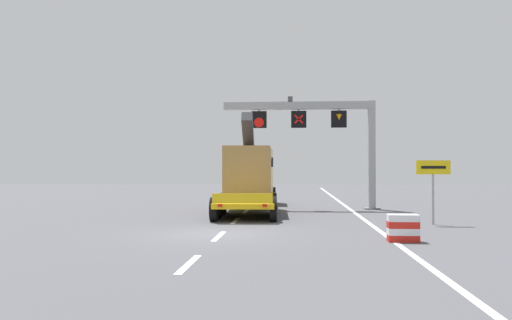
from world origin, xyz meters
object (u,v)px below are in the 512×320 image
overhead_lane_gantry (321,124)px  exit_sign_yellow (433,176)px  crash_barrier_striped (403,228)px  heavy_haul_truck_yellow (251,175)px

overhead_lane_gantry → exit_sign_yellow: bearing=-62.0°
overhead_lane_gantry → exit_sign_yellow: size_ratio=3.34×
overhead_lane_gantry → crash_barrier_striped: size_ratio=9.22×
overhead_lane_gantry → heavy_haul_truck_yellow: overhead_lane_gantry is taller
heavy_haul_truck_yellow → crash_barrier_striped: (6.13, -13.29, -1.54)m
overhead_lane_gantry → heavy_haul_truck_yellow: bearing=-177.7°
crash_barrier_striped → overhead_lane_gantry: bearing=98.3°
crash_barrier_striped → heavy_haul_truck_yellow: bearing=114.7°
exit_sign_yellow → overhead_lane_gantry: bearing=118.0°
overhead_lane_gantry → crash_barrier_striped: overhead_lane_gantry is taller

